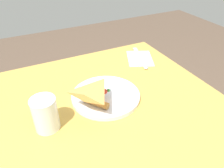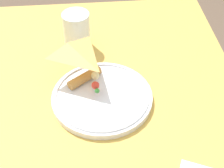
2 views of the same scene
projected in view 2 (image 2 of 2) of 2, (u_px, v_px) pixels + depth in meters
dining_table at (53, 123)px, 0.96m from camera, size 1.02×0.88×0.77m
plate_pizza at (101, 95)px, 0.86m from camera, size 0.25×0.25×0.05m
milk_glass at (77, 32)px, 0.99m from camera, size 0.08×0.08×0.11m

